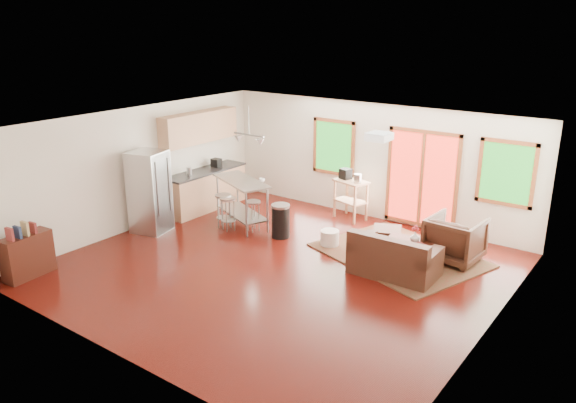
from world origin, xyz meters
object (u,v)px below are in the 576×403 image
Objects in this scene: ottoman at (387,237)px; island at (241,194)px; coffee_table at (415,245)px; rug at (399,255)px; loveseat at (393,259)px; armchair at (455,237)px; refrigerator at (150,192)px; kitchen_cart at (350,186)px.

ottoman is 0.31× the size of island.
coffee_table is 0.96m from ottoman.
coffee_table is 2.09× the size of ottoman.
ottoman is (-0.43, 0.34, 0.17)m from rug.
loveseat reaches higher than rug.
coffee_table is at bearing -31.94° from ottoman.
armchair is at bearing 22.60° from rug.
armchair is 1.76× the size of ottoman.
armchair is 0.55× the size of refrigerator.
refrigerator is (-4.44, -2.22, 0.69)m from ottoman.
ottoman is (-0.72, 1.20, -0.13)m from loveseat.
rug is 0.96m from loveseat.
kitchen_cart is (-2.21, 1.44, 0.41)m from coffee_table.
ottoman is 5.01m from refrigerator.
rug is at bearing 7.28° from island.
island is at bearing -134.72° from kitchen_cart.
kitchen_cart is (3.03, 3.15, -0.09)m from refrigerator.
loveseat is (0.29, -0.86, 0.30)m from rug.
refrigerator is 4.37m from kitchen_cart.
loveseat is at bearing 66.84° from armchair.
armchair is at bearing 1.77° from ottoman.
loveseat is 2.78× the size of ottoman.
loveseat is 1.41m from ottoman.
kitchen_cart is at bearing 45.28° from island.
coffee_table is (0.08, 0.70, 0.05)m from loveseat.
island is at bearing -165.70° from ottoman.
refrigerator is (-5.16, -1.01, 0.55)m from loveseat.
island reaches higher than coffee_table.
coffee_table is at bearing -23.06° from rug.
coffee_table is at bearing 4.46° from refrigerator.
kitchen_cart is at bearing 145.17° from rug.
armchair reaches higher than loveseat.
ottoman is at bearing 148.06° from coffee_table.
rug is at bearing 26.31° from armchair.
armchair is at bearing 62.09° from loveseat.
coffee_table is at bearing 4.32° from island.
rug is 0.53m from coffee_table.
loveseat is at bearing -2.57° from refrigerator.
ottoman is 3.27m from island.
armchair is at bearing -17.97° from kitchen_cart.
island is (-4.48, -0.84, 0.22)m from armchair.
refrigerator reaches higher than armchair.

